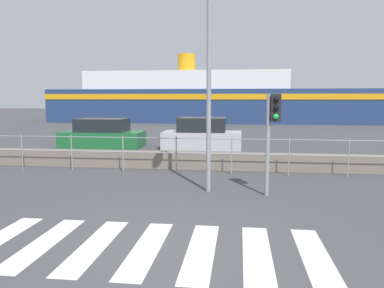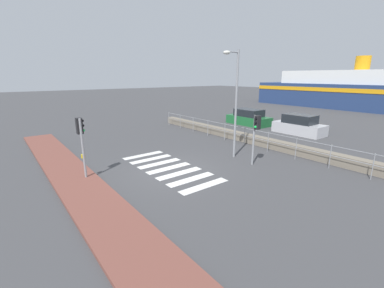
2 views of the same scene
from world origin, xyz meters
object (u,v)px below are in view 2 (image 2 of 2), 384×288
object	(u,v)px
traffic_light_far	(256,129)
parked_car_silver	(299,126)
traffic_light_near	(81,136)
streetlamp	(234,93)
parked_car_green	(249,118)

from	to	relation	value
traffic_light_far	parked_car_silver	world-z (taller)	traffic_light_far
traffic_light_near	parked_car_silver	xyz separation A→B (m)	(0.81, 16.02, -1.32)
traffic_light_near	streetlamp	world-z (taller)	streetlamp
traffic_light_near	parked_car_silver	distance (m)	16.10
parked_car_green	parked_car_silver	world-z (taller)	parked_car_silver
parked_car_silver	traffic_light_near	bearing A→B (deg)	-92.90
traffic_light_far	parked_car_green	xyz separation A→B (m)	(-7.70, 8.72, -1.27)
streetlamp	parked_car_silver	size ratio (longest dim) A/B	1.50
traffic_light_near	parked_car_silver	bearing A→B (deg)	87.10
streetlamp	parked_car_green	bearing A→B (deg)	125.08
streetlamp	parked_car_green	distance (m)	10.99
traffic_light_near	parked_car_green	bearing A→B (deg)	104.88
traffic_light_far	streetlamp	distance (m)	2.34
traffic_light_near	parked_car_green	xyz separation A→B (m)	(-4.26, 16.02, -1.35)
parked_car_silver	streetlamp	bearing A→B (deg)	-83.32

